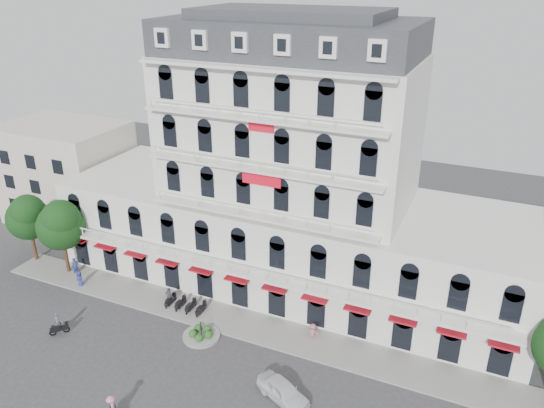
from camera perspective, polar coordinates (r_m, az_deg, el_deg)
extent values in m
plane|color=#38383A|center=(41.94, -8.35, -19.64)|extent=(120.00, 120.00, 0.00)
cube|color=gray|center=(47.80, -2.53, -12.90)|extent=(53.00, 4.00, 0.16)
cube|color=silver|center=(52.37, 1.78, -3.60)|extent=(45.00, 14.00, 9.00)
cube|color=silver|center=(48.26, 1.94, 8.05)|extent=(22.00, 12.00, 13.00)
cube|color=#2D3035|center=(46.69, 2.09, 17.53)|extent=(21.56, 11.76, 3.00)
cube|color=#2D3035|center=(46.51, 2.12, 19.85)|extent=(15.84, 8.64, 0.80)
cube|color=#AE1524|center=(46.95, -1.78, -8.57)|extent=(40.50, 1.00, 0.15)
cube|color=red|center=(43.74, -1.15, 2.87)|extent=(3.50, 0.10, 1.40)
cube|color=beige|center=(69.25, -21.15, 3.17)|extent=(14.00, 10.00, 12.00)
cylinder|color=gray|center=(46.92, -7.60, -13.88)|extent=(3.20, 3.20, 0.24)
cylinder|color=black|center=(46.45, -7.65, -13.12)|extent=(0.08, 0.08, 1.40)
sphere|color=#1B511E|center=(46.41, -6.86, -13.80)|extent=(0.70, 0.70, 0.70)
sphere|color=#1B511E|center=(47.06, -6.95, -13.19)|extent=(0.70, 0.70, 0.70)
sphere|color=#1B511E|center=(47.24, -7.95, -13.10)|extent=(0.70, 0.70, 0.70)
sphere|color=#1B511E|center=(46.71, -8.50, -13.63)|extent=(0.70, 0.70, 0.70)
sphere|color=#1B511E|center=(46.19, -7.84, -14.08)|extent=(0.70, 0.70, 0.70)
cylinder|color=#382314|center=(62.00, -24.23, -4.10)|extent=(0.36, 0.36, 3.52)
sphere|color=black|center=(60.67, -24.74, -1.43)|extent=(4.48, 4.48, 4.48)
sphere|color=black|center=(59.74, -24.79, -0.73)|extent=(3.52, 3.52, 3.52)
sphere|color=black|center=(60.88, -24.89, -0.71)|extent=(3.20, 3.20, 3.20)
cylinder|color=#382314|center=(58.25, -21.24, -5.27)|extent=(0.36, 0.36, 3.74)
sphere|color=black|center=(56.76, -21.75, -2.27)|extent=(4.76, 4.76, 4.76)
sphere|color=black|center=(55.79, -21.77, -1.47)|extent=(3.74, 3.74, 3.74)
sphere|color=black|center=(56.94, -21.93, -1.46)|extent=(3.40, 3.40, 3.40)
imported|color=white|center=(40.74, 1.20, -19.46)|extent=(4.77, 3.44, 1.51)
cube|color=black|center=(50.07, -21.92, -12.32)|extent=(1.25, 1.36, 0.35)
torus|color=black|center=(50.21, -21.24, -12.46)|extent=(0.48, 0.53, 0.60)
torus|color=black|center=(50.23, -22.51, -12.68)|extent=(0.48, 0.53, 0.60)
imported|color=#525259|center=(49.66, -22.05, -11.65)|extent=(0.69, 0.71, 1.64)
imported|color=pink|center=(40.44, -16.88, -20.12)|extent=(1.16, 1.24, 1.69)
imported|color=navy|center=(55.86, -19.97, -7.58)|extent=(0.94, 0.72, 1.71)
imported|color=#595960|center=(50.76, -10.97, -9.74)|extent=(1.18, 0.74, 1.88)
imported|color=#B96271|center=(45.92, 4.42, -13.59)|extent=(1.06, 0.63, 1.61)
imported|color=navy|center=(58.05, -20.40, -6.31)|extent=(0.70, 0.80, 1.86)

